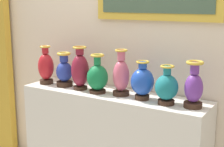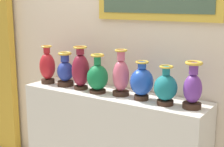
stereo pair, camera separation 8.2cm
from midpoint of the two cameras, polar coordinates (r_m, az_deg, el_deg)
name	(u,v)px [view 1 (the left image)]	position (r m, az deg, el deg)	size (l,w,h in m)	color
display_shelf	(112,145)	(3.03, -0.79, -12.00)	(1.68, 0.41, 0.95)	silver
back_wall	(128,41)	(3.01, 1.99, 5.54)	(4.05, 0.14, 2.70)	beige
vase_crimson	(46,67)	(3.23, -11.86, 1.08)	(0.15, 0.15, 0.36)	#382319
vase_cobalt	(64,71)	(3.11, -8.84, 0.34)	(0.15, 0.15, 0.31)	#382319
vase_burgundy	(80,70)	(2.97, -6.23, 0.60)	(0.16, 0.16, 0.38)	#382319
vase_emerald	(97,77)	(2.86, -3.30, -0.60)	(0.18, 0.18, 0.33)	#382319
vase_rose	(121,76)	(2.77, 0.71, -0.41)	(0.14, 0.14, 0.39)	#382319
vase_sapphire	(142,82)	(2.66, 4.29, -1.40)	(0.19, 0.19, 0.31)	#382319
vase_teal	(167,87)	(2.56, 8.35, -2.35)	(0.18, 0.18, 0.30)	#382319
vase_violet	(194,87)	(2.51, 12.79, -2.32)	(0.14, 0.14, 0.35)	#382319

